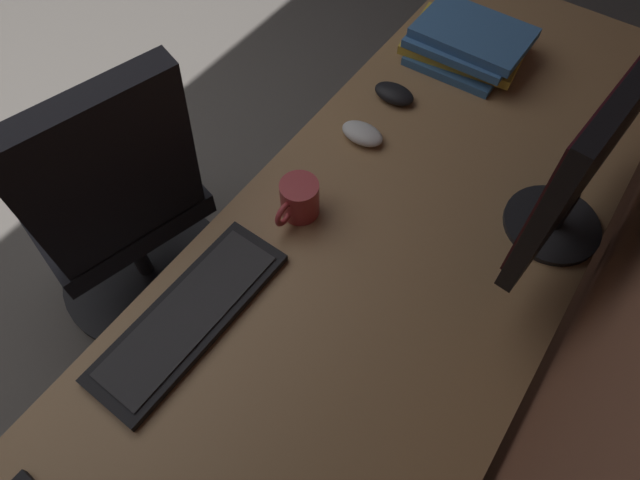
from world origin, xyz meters
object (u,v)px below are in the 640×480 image
Objects in this scene: mouse_spare at (394,94)px; monitor_primary at (604,139)px; keyboard_spare at (189,315)px; book_stack_near at (467,42)px; office_chair at (121,215)px; coffee_mug at (299,199)px; mouse_main at (362,134)px.

monitor_primary is at bearing 73.10° from mouse_spare.
book_stack_near is at bearing 175.10° from keyboard_spare.
office_chair is (0.79, -0.58, -0.32)m from book_stack_near.
monitor_primary is 4.43× the size of coffee_mug.
book_stack_near is at bearing 143.70° from office_chair.
coffee_mug is (0.41, 0.01, 0.03)m from mouse_spare.
keyboard_spare is at bearing -4.24° from coffee_mug.
coffee_mug is at bearing 175.76° from keyboard_spare.
keyboard_spare is 1.33× the size of book_stack_near.
monitor_primary is at bearing 112.65° from office_chair.
monitor_primary is 1.27× the size of keyboard_spare.
office_chair is at bearing -67.35° from monitor_primary.
mouse_spare is 0.25m from book_stack_near.
mouse_spare is 0.41m from coffee_mug.
monitor_primary is 1.69× the size of book_stack_near.
office_chair reaches higher than mouse_spare.
coffee_mug is at bearing -5.22° from book_stack_near.
keyboard_spare is 0.44× the size of office_chair.
office_chair is (0.39, -0.52, -0.29)m from mouse_main.
monitor_primary is 0.54m from mouse_spare.
office_chair is (-0.18, -0.50, -0.28)m from keyboard_spare.
monitor_primary is at bearing 45.71° from book_stack_near.
keyboard_spare is 4.07× the size of mouse_main.
keyboard_spare is at bearing 69.71° from office_chair.
coffee_mug is (0.27, -0.45, -0.22)m from monitor_primary.
keyboard_spare is at bearing -4.90° from book_stack_near.
mouse_main is (-0.57, 0.02, 0.01)m from keyboard_spare.
monitor_primary is 5.19× the size of mouse_spare.
mouse_main is 0.41m from book_stack_near.
mouse_spare is 0.11× the size of office_chair.
mouse_spare is at bearing -106.90° from monitor_primary.
keyboard_spare is (0.59, -0.48, -0.25)m from monitor_primary.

